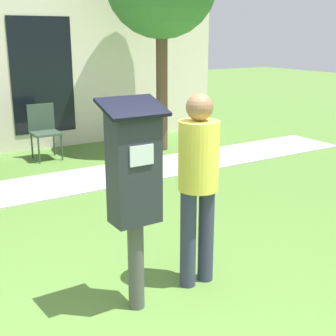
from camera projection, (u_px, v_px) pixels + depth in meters
parking_meter at (134, 180)px, 3.30m from camera, size 0.44×0.31×1.59m
person_standing at (198, 176)px, 3.68m from camera, size 0.32×0.32×1.58m
outdoor_chair_right at (44, 127)px, 7.71m from camera, size 0.44×0.44×0.90m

